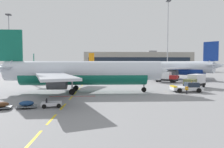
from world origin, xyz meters
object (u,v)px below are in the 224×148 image
object	(u,v)px
pushback_tug	(188,87)
baggage_train	(27,104)
fuel_service_truck	(195,81)
ground_crew_worker	(187,89)
ground_power_truck	(165,77)
apron_light_mast_near	(9,38)
airliner_far_right	(170,68)
catering_truck	(32,77)
apron_light_mast_far	(168,31)
airliner_far_center	(35,68)
airliner_foreground	(81,73)
airliner_mid_left	(108,67)

from	to	relation	value
pushback_tug	baggage_train	distance (m)	30.38
fuel_service_truck	ground_crew_worker	size ratio (longest dim) A/B	4.17
ground_power_truck	apron_light_mast_near	xyz separation A→B (m)	(-56.80, 23.93, 14.14)
pushback_tug	airliner_far_right	world-z (taller)	airliner_far_right
catering_truck	ground_crew_worker	bearing A→B (deg)	-32.72
apron_light_mast_far	pushback_tug	bearing A→B (deg)	-102.12
fuel_service_truck	apron_light_mast_far	world-z (taller)	apron_light_mast_far
ground_crew_worker	baggage_train	bearing A→B (deg)	-157.23
catering_truck	ground_power_truck	bearing A→B (deg)	1.71
apron_light_mast_near	airliner_far_center	bearing A→B (deg)	59.66
baggage_train	apron_light_mast_far	bearing A→B (deg)	56.68
airliner_foreground	apron_light_mast_near	bearing A→B (deg)	126.70
ground_power_truck	baggage_train	xyz separation A→B (m)	(-28.81, -34.97, -1.12)
airliner_far_center	catering_truck	size ratio (longest dim) A/B	4.04
pushback_tug	ground_crew_worker	world-z (taller)	pushback_tug
pushback_tug	ground_power_truck	distance (m)	21.07
baggage_train	ground_power_truck	bearing A→B (deg)	50.52
airliner_foreground	airliner_far_center	bearing A→B (deg)	115.57
apron_light_mast_far	airliner_far_right	bearing A→B (deg)	-96.98
pushback_tug	airliner_mid_left	world-z (taller)	airliner_mid_left
airliner_foreground	airliner_far_right	size ratio (longest dim) A/B	1.14
baggage_train	apron_light_mast_far	distance (m)	67.23
fuel_service_truck	ground_power_truck	xyz separation A→B (m)	(-2.80, 14.33, 0.00)
airliner_far_center	ground_power_truck	world-z (taller)	airliner_far_center
ground_crew_worker	apron_light_mast_far	world-z (taller)	apron_light_mast_far
apron_light_mast_near	catering_truck	bearing A→B (deg)	-55.24
airliner_mid_left	baggage_train	bearing A→B (deg)	-98.64
airliner_mid_left	airliner_far_right	bearing A→B (deg)	-58.57
baggage_train	apron_light_mast_near	xyz separation A→B (m)	(-28.00, 58.89, 15.26)
apron_light_mast_far	apron_light_mast_near	bearing A→B (deg)	175.72
pushback_tug	airliner_foreground	bearing A→B (deg)	-179.74
catering_truck	ground_power_truck	xyz separation A→B (m)	(39.38, 1.18, 0.00)
airliner_far_right	ground_crew_worker	world-z (taller)	airliner_far_right
airliner_far_right	apron_light_mast_near	bearing A→B (deg)	170.27
ground_power_truck	airliner_mid_left	bearing A→B (deg)	108.01
airliner_far_right	ground_power_truck	size ratio (longest dim) A/B	4.33
pushback_tug	ground_power_truck	world-z (taller)	ground_power_truck
catering_truck	baggage_train	size ratio (longest dim) A/B	0.83
catering_truck	fuel_service_truck	world-z (taller)	same
fuel_service_truck	airliner_mid_left	bearing A→B (deg)	106.49
fuel_service_truck	ground_crew_worker	world-z (taller)	fuel_service_truck
airliner_mid_left	ground_power_truck	world-z (taller)	airliner_mid_left
fuel_service_truck	baggage_train	xyz separation A→B (m)	(-31.61, -20.64, -1.12)
pushback_tug	catering_truck	distance (m)	42.45
baggage_train	ground_crew_worker	bearing A→B (deg)	22.77
airliner_far_center	ground_crew_worker	size ratio (longest dim) A/B	17.91
pushback_tug	catering_truck	world-z (taller)	catering_truck
ground_crew_worker	airliner_far_center	bearing A→B (deg)	128.18
pushback_tug	baggage_train	xyz separation A→B (m)	(-26.97, -13.99, -0.38)
fuel_service_truck	pushback_tug	bearing A→B (deg)	-124.89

